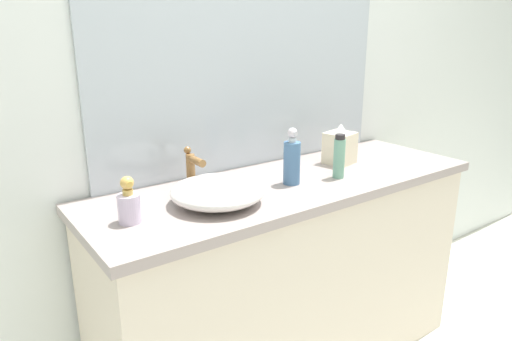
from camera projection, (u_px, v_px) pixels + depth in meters
name	position (u px, v px, depth m)	size (l,w,h in m)	color
bathroom_wall_rear	(231.00, 68.00, 1.95)	(6.00, 0.06, 2.60)	silver
vanity_counter	(288.00, 277.00, 2.00)	(1.66, 0.55, 0.88)	beige
wall_mirror_panel	(250.00, 58.00, 1.95)	(1.42, 0.01, 0.93)	#B2BCC6
sink_basin	(218.00, 191.00, 1.62)	(0.33, 0.33, 0.09)	silver
faucet	(192.00, 166.00, 1.74)	(0.03, 0.13, 0.16)	brown
soap_dispenser	(292.00, 160.00, 1.81)	(0.07, 0.07, 0.22)	#426A95
lotion_bottle	(129.00, 204.00, 1.45)	(0.07, 0.07, 0.15)	silver
perfume_bottle	(339.00, 157.00, 1.88)	(0.05, 0.05, 0.18)	#6BA489
tissue_box	(340.00, 146.00, 2.09)	(0.14, 0.14, 0.18)	beige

